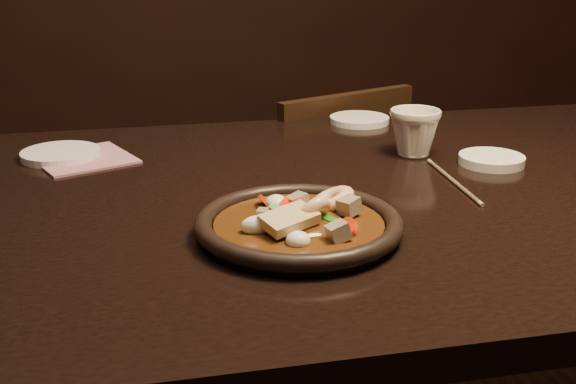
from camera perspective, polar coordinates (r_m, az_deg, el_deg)
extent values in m
cube|color=black|center=(1.15, 12.28, -0.09)|extent=(1.60, 0.90, 0.04)
cylinder|color=black|center=(1.57, -20.42, -10.55)|extent=(0.06, 0.06, 0.71)
cube|color=black|center=(1.84, 1.15, -3.86)|extent=(0.48, 0.48, 0.04)
cylinder|color=black|center=(2.11, 2.10, -6.59)|extent=(0.03, 0.03, 0.36)
cylinder|color=black|center=(1.90, 7.52, -9.82)|extent=(0.03, 0.03, 0.36)
cylinder|color=black|center=(1.97, -5.08, -8.72)|extent=(0.03, 0.03, 0.36)
cylinder|color=black|center=(1.74, -0.11, -12.61)|extent=(0.03, 0.03, 0.36)
cube|color=black|center=(1.64, 4.60, 1.06)|extent=(0.34, 0.16, 0.39)
cylinder|color=black|center=(0.91, 0.86, -3.12)|extent=(0.24, 0.24, 0.01)
torus|color=black|center=(0.91, 0.86, -2.47)|extent=(0.26, 0.26, 0.02)
cylinder|color=#3D1F0B|center=(0.91, 0.86, -2.69)|extent=(0.22, 0.22, 0.01)
ellipsoid|color=#3D1F0B|center=(0.91, 0.86, -2.69)|extent=(0.12, 0.11, 0.03)
torus|color=#FFCCA1|center=(0.89, -0.05, -2.71)|extent=(0.07, 0.07, 0.04)
torus|color=#FFCCA1|center=(0.90, 1.86, -1.79)|extent=(0.07, 0.07, 0.05)
torus|color=#FFCCA1|center=(0.95, 3.49, -0.64)|extent=(0.06, 0.06, 0.04)
cube|color=gray|center=(0.90, -1.70, -2.02)|extent=(0.03, 0.03, 0.02)
cube|color=gray|center=(0.86, 3.99, -3.16)|extent=(0.03, 0.03, 0.03)
cube|color=gray|center=(0.94, 0.79, -0.84)|extent=(0.03, 0.03, 0.03)
cube|color=gray|center=(0.93, 4.84, -1.10)|extent=(0.04, 0.03, 0.03)
cube|color=gray|center=(0.92, 1.11, -1.91)|extent=(0.03, 0.03, 0.03)
cylinder|color=red|center=(0.92, 0.91, -1.24)|extent=(0.03, 0.05, 0.04)
cylinder|color=red|center=(0.93, 0.07, -1.13)|extent=(0.05, 0.05, 0.03)
cylinder|color=red|center=(0.89, 4.79, -2.78)|extent=(0.03, 0.04, 0.03)
cylinder|color=red|center=(0.91, 0.19, -1.68)|extent=(0.06, 0.06, 0.02)
cylinder|color=red|center=(0.96, -1.74, -0.86)|extent=(0.04, 0.05, 0.04)
cube|color=#186813|center=(0.90, 2.80, -2.02)|extent=(0.04, 0.03, 0.02)
cube|color=#186813|center=(0.92, 0.17, -1.66)|extent=(0.03, 0.04, 0.01)
cube|color=#186813|center=(0.93, 2.78, -1.39)|extent=(0.03, 0.03, 0.02)
cube|color=#186813|center=(0.91, 0.65, -2.41)|extent=(0.03, 0.03, 0.03)
cube|color=#186813|center=(0.90, -0.43, -1.81)|extent=(0.03, 0.03, 0.02)
ellipsoid|color=white|center=(0.94, -0.93, -0.89)|extent=(0.03, 0.03, 0.02)
ellipsoid|color=white|center=(0.85, 0.79, -3.87)|extent=(0.03, 0.03, 0.02)
ellipsoid|color=white|center=(0.94, -0.43, -1.48)|extent=(0.04, 0.02, 0.03)
ellipsoid|color=white|center=(0.92, 1.44, -1.88)|extent=(0.04, 0.03, 0.02)
ellipsoid|color=white|center=(0.88, -2.48, -2.68)|extent=(0.04, 0.02, 0.03)
ellipsoid|color=white|center=(0.92, -1.27, -2.10)|extent=(0.03, 0.03, 0.02)
cube|color=#D5B77F|center=(0.87, 0.09, -2.15)|extent=(0.08, 0.07, 0.03)
cylinder|color=white|center=(1.25, 15.79, 2.46)|extent=(0.11, 0.11, 0.02)
cylinder|color=white|center=(1.30, -17.53, 2.87)|extent=(0.13, 0.13, 0.01)
cylinder|color=white|center=(1.49, 5.66, 5.71)|extent=(0.12, 0.12, 0.01)
imported|color=silver|center=(1.26, 9.97, 4.77)|extent=(0.09, 0.08, 0.09)
cylinder|color=tan|center=(1.13, 13.03, 0.77)|extent=(0.02, 0.21, 0.01)
cylinder|color=tan|center=(1.14, 12.84, 0.94)|extent=(0.02, 0.21, 0.01)
cube|color=#B06C7D|center=(1.27, -15.85, 2.55)|extent=(0.19, 0.19, 0.00)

